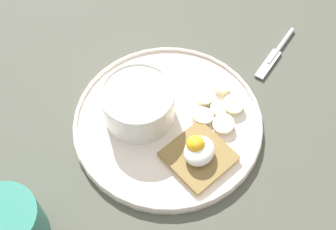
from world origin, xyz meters
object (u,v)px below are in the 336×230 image
Objects in this scene: banana_slice_right at (203,116)px; banana_slice_inner at (224,125)px; banana_slice_front at (219,109)px; poached_egg at (198,149)px; banana_slice_outer at (222,87)px; toast_slice at (199,156)px; banana_slice_back at (233,105)px; knife at (276,52)px; coffee_mug at (9,224)px; banana_slice_left at (205,99)px; oatmeal_bowl at (139,103)px.

banana_slice_inner reaches higher than banana_slice_right.
banana_slice_front is at bearing -32.34° from banana_slice_right.
banana_slice_front is at bearing 6.03° from poached_egg.
banana_slice_outer is at bearing 19.26° from banana_slice_front.
toast_slice is 2.39× the size of banana_slice_inner.
knife is at bearing -6.22° from banana_slice_back.
toast_slice is at bearing -172.70° from banana_slice_front.
banana_slice_right is at bearing 21.34° from poached_egg.
banana_slice_back reaches higher than banana_slice_front.
banana_slice_inner is 34.19cm from coffee_mug.
banana_slice_back is (10.73, -0.53, 0.22)cm from toast_slice.
banana_slice_front is 16.70cm from knife.
banana_slice_back reaches higher than banana_slice_left.
banana_slice_front is at bearing 134.55° from banana_slice_back.
banana_slice_back reaches higher than banana_slice_right.
banana_slice_right is 0.92× the size of banana_slice_inner.
coffee_mug reaches higher than banana_slice_right.
banana_slice_right is (-4.17, 3.28, -0.25)cm from banana_slice_back.
oatmeal_bowl is 3.23× the size of banana_slice_outer.
poached_egg is at bearing -169.82° from banana_slice_outer.
banana_slice_inner is at bearing -70.76° from oatmeal_bowl.
oatmeal_bowl is at bearing 78.78° from toast_slice.
banana_slice_outer is (3.28, -1.39, 0.13)cm from banana_slice_left.
toast_slice is at bearing -36.68° from coffee_mug.
banana_slice_inner is at bearing -121.73° from banana_slice_left.
banana_slice_inner is (-2.92, -4.73, 0.09)cm from banana_slice_left.
banana_slice_outer is at bearing 28.25° from banana_slice_inner.
banana_slice_back is at bearing -45.45° from banana_slice_front.
banana_slice_inner is at bearing -139.36° from banana_slice_front.
coffee_mug reaches higher than banana_slice_front.
banana_slice_right reaches higher than knife.
coffee_mug is at bearing 158.26° from banana_slice_left.
banana_slice_left is at bearing 22.02° from toast_slice.
banana_slice_back is 0.37× the size of knife.
banana_slice_left is at bearing 158.92° from knife.
poached_egg is at bearing -158.92° from banana_slice_left.
banana_slice_inner is at bearing -86.55° from banana_slice_right.
poached_egg is at bearing -36.25° from coffee_mug.
oatmeal_bowl is at bearing 78.90° from poached_egg.
poached_egg is 1.42× the size of banana_slice_outer.
banana_slice_front is at bearing 40.64° from banana_slice_inner.
toast_slice is 25.52cm from knife.
banana_slice_right is 0.47× the size of coffee_mug.
poached_egg is at bearing 171.39° from banana_slice_inner.
banana_slice_back is at bearing -76.91° from banana_slice_left.
banana_slice_right reaches higher than toast_slice.
oatmeal_bowl is at bearing 132.77° from banana_slice_left.
coffee_mug is (-29.04, 14.00, 2.36)cm from banana_slice_right.
banana_slice_front is 0.43× the size of coffee_mug.
oatmeal_bowl is 25.31cm from coffee_mug.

